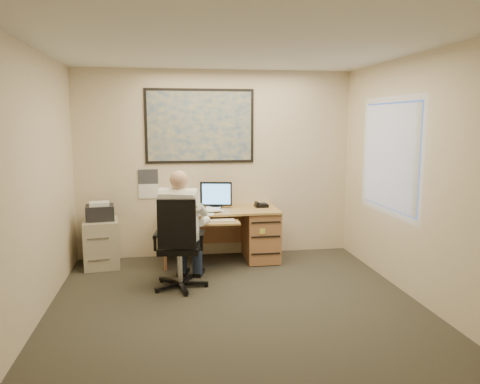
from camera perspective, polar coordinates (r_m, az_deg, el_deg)
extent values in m
cube|color=#323027|center=(4.99, -0.03, -14.67)|extent=(4.00, 4.50, 0.00)
cube|color=white|center=(4.64, -0.04, 17.64)|extent=(4.00, 4.50, 0.00)
cube|color=beige|center=(6.84, -2.97, 3.41)|extent=(4.00, 0.00, 2.70)
cube|color=beige|center=(2.47, 8.17, -6.18)|extent=(4.00, 0.00, 2.70)
cube|color=beige|center=(4.75, -24.63, 0.28)|extent=(0.00, 4.50, 2.70)
cube|color=beige|center=(5.31, 21.80, 1.27)|extent=(0.00, 4.50, 2.70)
cube|color=tan|center=(6.56, -2.38, -2.24)|extent=(1.60, 0.75, 0.03)
cube|color=#B7794A|center=(6.73, 2.53, -5.23)|extent=(0.45, 0.70, 0.70)
cube|color=#B7794A|center=(6.60, -9.13, -5.61)|extent=(0.04, 0.70, 0.70)
cube|color=#B7794A|center=(6.95, -2.69, -4.01)|extent=(1.55, 0.03, 0.55)
cylinder|color=black|center=(6.70, -2.94, -1.80)|extent=(0.18, 0.18, 0.02)
cube|color=black|center=(6.65, -2.93, -0.23)|extent=(0.45, 0.13, 0.34)
cube|color=#509BDB|center=(6.62, -2.91, -0.26)|extent=(0.39, 0.08, 0.29)
cube|color=tan|center=(6.13, -2.68, -3.74)|extent=(0.55, 0.30, 0.02)
cube|color=beige|center=(6.12, -2.68, -3.53)|extent=(0.43, 0.14, 0.02)
cube|color=black|center=(6.73, 2.61, -1.65)|extent=(0.19, 0.17, 0.05)
cylinder|color=silver|center=(6.33, -5.83, -1.69)|extent=(0.08, 0.08, 0.19)
cylinder|color=white|center=(6.72, -3.26, -1.45)|extent=(0.07, 0.07, 0.09)
cube|color=white|center=(6.52, -6.31, -2.09)|extent=(0.60, 0.56, 0.03)
cube|color=#1E4C93|center=(6.77, -4.91, 8.00)|extent=(1.56, 0.03, 1.06)
cube|color=white|center=(6.83, -11.12, 0.96)|extent=(0.28, 0.01, 0.42)
cube|color=#BEB399|center=(6.70, -16.55, -5.98)|extent=(0.53, 0.61, 0.64)
cube|color=black|center=(6.61, -16.70, -2.43)|extent=(0.41, 0.37, 0.20)
cube|color=white|center=(6.57, -16.77, -1.38)|extent=(0.28, 0.23, 0.05)
cylinder|color=silver|center=(5.69, -7.33, -8.97)|extent=(0.06, 0.06, 0.41)
cube|color=black|center=(5.63, -7.37, -6.76)|extent=(0.54, 0.54, 0.07)
cube|color=black|center=(5.32, -7.02, -3.88)|extent=(0.44, 0.12, 0.57)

